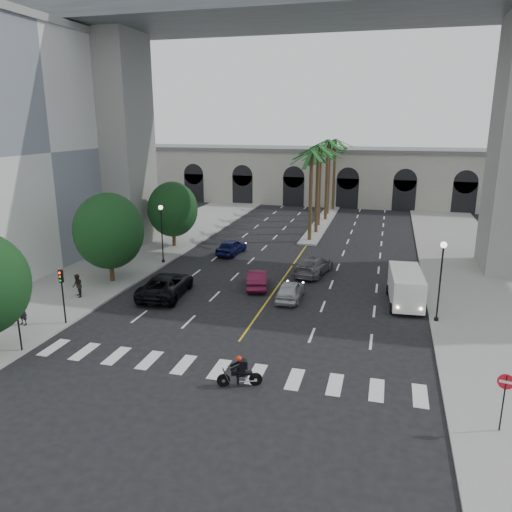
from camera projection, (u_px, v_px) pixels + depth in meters
The scene contains 28 objects.
ground at pixel (228, 357), 27.38m from camera, with size 140.00×140.00×0.00m, color black.
sidewalk_left at pixel (122, 263), 45.09m from camera, with size 8.00×100.00×0.15m, color gray.
sidewalk_right at pixel (479, 291), 37.59m from camera, with size 8.00×100.00×0.15m, color gray.
median at pixel (322, 223), 62.77m from camera, with size 2.00×24.00×0.20m, color gray.
pier_building at pixel (338, 176), 77.52m from camera, with size 71.00×10.50×8.50m.
bridge at pixel (344, 47), 42.17m from camera, with size 75.00×13.00×26.00m.
palm_a at pixel (312, 155), 51.09m from camera, with size 3.20×3.20×10.30m.
palm_b at pixel (318, 150), 54.72m from camera, with size 3.20×3.20×10.60m.
palm_c at pixel (321, 152), 58.64m from camera, with size 3.20×3.20×10.10m.
palm_d at pixel (328, 145), 62.09m from camera, with size 3.20×3.20×10.90m.
palm_e at pixel (330, 147), 66.00m from camera, with size 3.20×3.20×10.40m.
palm_f at pixel (335, 143), 69.58m from camera, with size 3.20×3.20×10.70m.
street_tree_mid at pixel (109, 231), 38.84m from camera, with size 5.44×5.44×7.21m.
street_tree_far at pixel (173, 209), 50.11m from camera, with size 5.04×5.04×6.68m.
lamp_post_left_far at pixel (162, 229), 44.30m from camera, with size 0.40×0.40×5.35m.
lamp_post_right at pixel (441, 275), 31.14m from camera, with size 0.40×0.40×5.35m.
traffic_signal_near at pixel (17, 310), 27.22m from camera, with size 0.25×0.18×3.65m.
traffic_signal_far at pixel (62, 288), 30.94m from camera, with size 0.25×0.18×3.65m.
motorcycle_rider at pixel (241, 372), 24.18m from camera, with size 2.14×0.88×1.60m.
car_a at pixel (290, 290), 35.94m from camera, with size 1.66×4.13×1.41m, color #A8A8AC.
car_b at pixel (257, 279), 38.58m from camera, with size 1.50×4.30×1.42m, color #511028.
car_c at pixel (166, 285), 36.68m from camera, with size 2.81×6.10×1.70m, color black.
car_d at pixel (313, 265), 41.84m from camera, with size 2.18×5.35×1.55m, color slate.
car_e at pixel (231, 247), 48.13m from camera, with size 1.77×4.39×1.50m, color #0D123F.
cargo_van at pixel (406, 287), 34.82m from camera, with size 2.59×5.72×2.38m.
pedestrian_a at pixel (22, 310), 31.03m from camera, with size 0.72×0.47×1.97m, color black.
pedestrian_b at pixel (77, 286), 35.98m from camera, with size 0.83×0.65×1.71m, color black.
do_not_enter_sign at pixel (505, 391), 20.14m from camera, with size 0.66×0.15×2.72m.
Camera 1 is at (7.94, -23.72, 12.53)m, focal length 35.00 mm.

